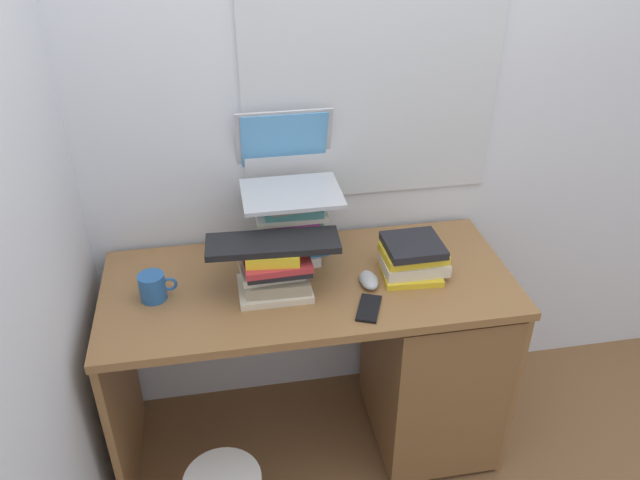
{
  "coord_description": "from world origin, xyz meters",
  "views": [
    {
      "loc": [
        -0.27,
        -1.72,
        2.01
      ],
      "look_at": [
        0.03,
        -0.04,
        0.95
      ],
      "focal_mm": 35.46,
      "sensor_mm": 36.0,
      "label": 1
    }
  ],
  "objects": [
    {
      "name": "cell_phone",
      "position": [
        0.16,
        -0.19,
        0.78
      ],
      "size": [
        0.11,
        0.15,
        0.01
      ],
      "primitive_type": "cube",
      "rotation": [
        0.0,
        0.0,
        -0.39
      ],
      "color": "black",
      "rests_on": "desk"
    },
    {
      "name": "book_stack_keyboard_riser",
      "position": [
        -0.12,
        -0.03,
        0.86
      ],
      "size": [
        0.24,
        0.19,
        0.17
      ],
      "color": "beige",
      "rests_on": "desk"
    },
    {
      "name": "laptop",
      "position": [
        -0.03,
        0.2,
        1.09
      ],
      "size": [
        0.33,
        0.33,
        0.25
      ],
      "color": "#B7BABF",
      "rests_on": "book_stack_tall"
    },
    {
      "name": "keyboard",
      "position": [
        -0.12,
        -0.04,
        0.96
      ],
      "size": [
        0.43,
        0.16,
        0.02
      ],
      "primitive_type": "cube",
      "rotation": [
        0.0,
        0.0,
        -0.06
      ],
      "color": "black",
      "rests_on": "book_stack_keyboard_riser"
    },
    {
      "name": "computer_mouse",
      "position": [
        0.19,
        -0.06,
        0.79
      ],
      "size": [
        0.06,
        0.1,
        0.04
      ],
      "primitive_type": "ellipsoid",
      "color": "#A5A8AD",
      "rests_on": "desk"
    },
    {
      "name": "wall_left",
      "position": [
        -0.77,
        0.0,
        1.3
      ],
      "size": [
        0.05,
        6.0,
        2.6
      ],
      "primitive_type": "cube",
      "color": "silver",
      "rests_on": "ground"
    },
    {
      "name": "book_stack_tall",
      "position": [
        -0.03,
        0.14,
        0.9
      ],
      "size": [
        0.24,
        0.18,
        0.26
      ],
      "color": "white",
      "rests_on": "desk"
    },
    {
      "name": "desk",
      "position": [
        0.35,
        -0.02,
        0.42
      ],
      "size": [
        1.38,
        0.61,
        0.77
      ],
      "color": "olive",
      "rests_on": "ground"
    },
    {
      "name": "mug",
      "position": [
        -0.51,
        -0.01,
        0.82
      ],
      "size": [
        0.12,
        0.09,
        0.09
      ],
      "color": "#265999",
      "rests_on": "desk"
    },
    {
      "name": "wall_back",
      "position": [
        0.0,
        0.35,
        1.3
      ],
      "size": [
        6.0,
        0.06,
        2.6
      ],
      "color": "silver",
      "rests_on": "ground"
    },
    {
      "name": "book_stack_side",
      "position": [
        0.35,
        -0.02,
        0.83
      ],
      "size": [
        0.22,
        0.2,
        0.12
      ],
      "color": "yellow",
      "rests_on": "desk"
    },
    {
      "name": "ground_plane",
      "position": [
        0.0,
        0.0,
        0.0
      ],
      "size": [
        6.0,
        6.0,
        0.0
      ],
      "primitive_type": "plane",
      "color": "brown"
    }
  ]
}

